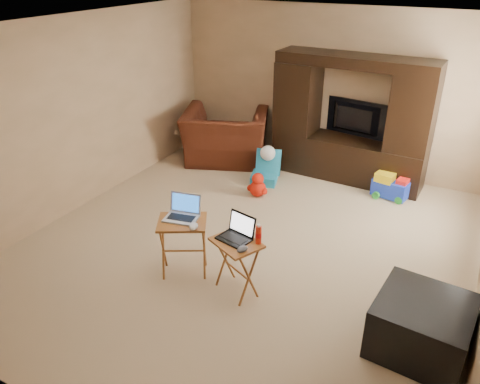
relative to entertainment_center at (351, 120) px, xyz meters
The scene contains 19 objects.
floor 2.65m from the entertainment_center, 100.87° to the right, with size 5.50×5.50×0.00m, color #CEB58F.
ceiling 2.93m from the entertainment_center, 100.87° to the right, with size 5.50×5.50×0.00m, color silver.
wall_back 0.65m from the entertainment_center, 145.90° to the left, with size 5.00×5.00×0.00m, color tan.
wall_front 5.21m from the entertainment_center, 95.15° to the right, with size 5.00×5.00×0.00m, color tan.
wall_left 3.85m from the entertainment_center, 140.64° to the right, with size 5.50×5.50×0.00m, color tan.
entertainment_center is the anchor object (origin of this frame).
television 0.16m from the entertainment_center, 90.00° to the left, with size 0.95×0.12×0.55m, color black.
recliner 2.05m from the entertainment_center, behind, with size 1.34×1.17×0.87m, color #4C1D10.
child_rocker 1.47m from the entertainment_center, 142.94° to the right, with size 0.38×0.43×0.50m, color teal, non-canonical shape.
plush_toy 1.71m from the entertainment_center, 127.05° to the right, with size 0.33×0.27×0.36m, color red, non-canonical shape.
push_toy 1.14m from the entertainment_center, 25.99° to the right, with size 0.50×0.36×0.37m, color #1835C7, non-canonical shape.
ottoman 3.65m from the entertainment_center, 63.23° to the right, with size 0.77×0.77×0.50m, color black.
tray_table_left 3.41m from the entertainment_center, 104.23° to the right, with size 0.50×0.40×0.65m, color brown.
tray_table_right 3.33m from the entertainment_center, 93.01° to the right, with size 0.47×0.37×0.61m, color brown.
laptop_left 3.33m from the entertainment_center, 104.86° to the right, with size 0.34×0.28×0.24m, color #A8A8AC.
laptop_right 3.26m from the entertainment_center, 93.73° to the right, with size 0.32×0.26×0.24m, color black.
mouse_left 3.39m from the entertainment_center, 100.81° to the right, with size 0.08×0.13×0.05m, color silver.
mouse_right 3.40m from the entertainment_center, 90.70° to the right, with size 0.08×0.12×0.05m, color #434348.
water_bottle 3.19m from the entertainment_center, 89.49° to the right, with size 0.06×0.06×0.19m, color red.
Camera 1 is at (2.14, -4.23, 3.11)m, focal length 35.00 mm.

